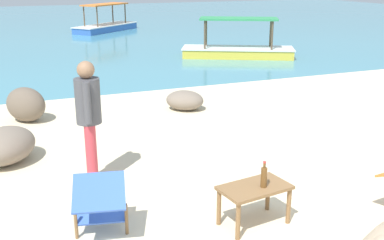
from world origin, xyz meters
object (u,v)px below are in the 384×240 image
(low_bench_table, at_px, (254,193))
(boat_yellow, at_px, (238,49))
(boat_blue, at_px, (106,25))
(deck_chair_near, at_px, (100,201))
(person_standing, at_px, (89,113))
(bottle, at_px, (264,177))

(low_bench_table, distance_m, boat_yellow, 10.94)
(boat_blue, height_order, boat_yellow, same)
(low_bench_table, distance_m, boat_blue, 18.85)
(low_bench_table, height_order, boat_yellow, boat_yellow)
(deck_chair_near, height_order, boat_blue, boat_blue)
(person_standing, bearing_deg, boat_blue, 88.79)
(bottle, bearing_deg, boat_yellow, 64.31)
(person_standing, distance_m, boat_yellow, 10.24)
(low_bench_table, distance_m, person_standing, 2.35)
(deck_chair_near, bearing_deg, low_bench_table, -92.04)
(bottle, relative_size, boat_blue, 0.08)
(bottle, bearing_deg, low_bench_table, 147.34)
(low_bench_table, xyz_separation_m, boat_blue, (2.25, 18.72, -0.13))
(low_bench_table, height_order, boat_blue, boat_blue)
(deck_chair_near, xyz_separation_m, person_standing, (0.15, 1.35, 0.56))
(bottle, distance_m, boat_blue, 18.90)
(boat_yellow, bearing_deg, low_bench_table, -89.36)
(boat_blue, bearing_deg, boat_yellow, 65.99)
(low_bench_table, bearing_deg, deck_chair_near, 157.21)
(person_standing, relative_size, boat_blue, 0.46)
(bottle, bearing_deg, deck_chair_near, 164.57)
(low_bench_table, distance_m, bottle, 0.22)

